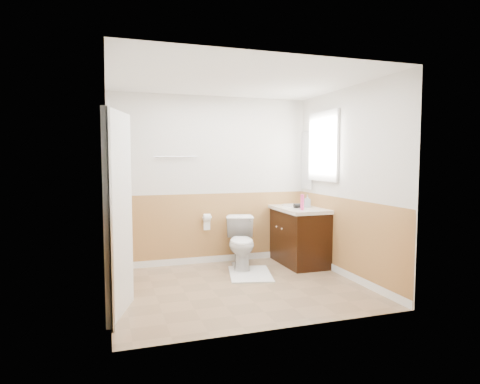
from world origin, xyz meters
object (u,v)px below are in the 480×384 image
object	(u,v)px
soap_dispenser	(307,201)
lotion_bottle	(302,202)
vanity_cabinet	(298,237)
toilet	(241,243)
bath_mat	(250,274)

from	to	relation	value
soap_dispenser	lotion_bottle	bearing A→B (deg)	-129.23
vanity_cabinet	lotion_bottle	size ratio (longest dim) A/B	5.00
vanity_cabinet	soap_dispenser	xyz separation A→B (m)	(0.12, -0.07, 0.54)
toilet	vanity_cabinet	world-z (taller)	vanity_cabinet
vanity_cabinet	soap_dispenser	bearing A→B (deg)	-31.07
vanity_cabinet	lotion_bottle	world-z (taller)	lotion_bottle
soap_dispenser	bath_mat	bearing A→B (deg)	-162.49
bath_mat	vanity_cabinet	world-z (taller)	vanity_cabinet
toilet	vanity_cabinet	size ratio (longest dim) A/B	0.67
toilet	soap_dispenser	distance (m)	1.17
vanity_cabinet	bath_mat	bearing A→B (deg)	-156.33
lotion_bottle	soap_dispenser	distance (m)	0.35
vanity_cabinet	soap_dispenser	size ratio (longest dim) A/B	5.85
toilet	vanity_cabinet	bearing A→B (deg)	14.18
bath_mat	soap_dispenser	world-z (taller)	soap_dispenser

